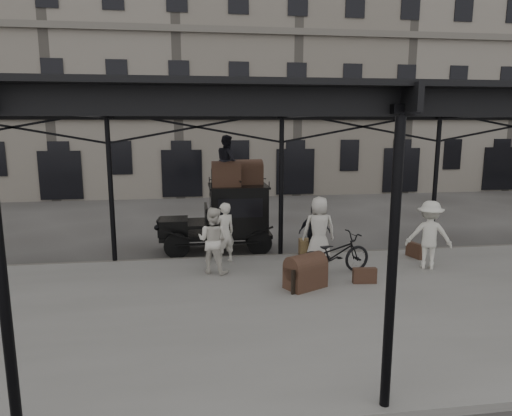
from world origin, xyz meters
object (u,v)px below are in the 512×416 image
Objects in this scene: bicycle at (334,254)px; steamer_trunk_roof_near at (226,176)px; taxi at (229,215)px; porter_official at (315,232)px; steamer_trunk_platform at (305,274)px; porter_left at (224,233)px.

steamer_trunk_roof_near is (-2.64, 3.01, 1.80)m from bicycle.
taxi is at bearing 72.95° from steamer_trunk_roof_near.
taxi is 1.34m from steamer_trunk_roof_near.
steamer_trunk_platform is at bearing 76.68° from porter_official.
steamer_trunk_roof_near reaches higher than porter_official.
steamer_trunk_roof_near is at bearing 85.42° from steamer_trunk_platform.
bicycle is 2.20× the size of steamer_trunk_platform.
steamer_trunk_roof_near is (-2.52, 1.47, 1.56)m from porter_official.
bicycle is at bearing 127.70° from porter_left.
porter_left is 1.82× the size of steamer_trunk_platform.
steamer_trunk_platform is at bearing 116.71° from bicycle.
bicycle is at bearing -51.85° from taxi.
bicycle is at bearing 13.22° from steamer_trunk_platform.
porter_left is at bearing 48.26° from bicycle.
porter_official is at bearing -35.13° from taxi.
steamer_trunk_roof_near is (-0.08, -0.25, 1.31)m from taxi.
taxi is 3.74× the size of steamer_trunk_platform.
taxi reaches higher than porter_left.
porter_official is 3.31m from steamer_trunk_roof_near.
steamer_trunk_platform is (1.63, -3.88, -2.01)m from steamer_trunk_roof_near.
porter_official is 1.65× the size of steamer_trunk_platform.
taxi is 2.99m from porter_official.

